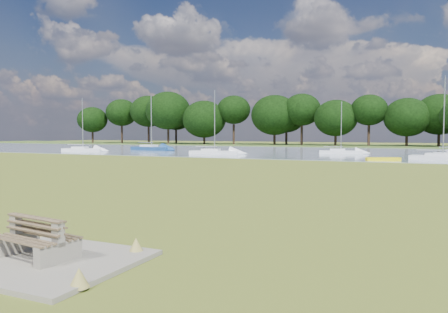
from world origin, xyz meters
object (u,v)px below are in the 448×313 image
at_px(sailboat_3, 442,156).
at_px(kayak, 383,159).
at_px(bench_pair, 37,240).
at_px(sailboat_2, 214,151).
at_px(sailboat_4, 340,151).
at_px(sailboat_1, 151,147).
at_px(sailboat_6, 83,149).

bearing_deg(sailboat_3, kayak, -136.34).
xyz_separation_m(bench_pair, sailboat_3, (9.08, 41.27, -0.01)).
relative_size(sailboat_2, sailboat_4, 1.21).
bearing_deg(sailboat_4, sailboat_2, -162.29).
relative_size(bench_pair, sailboat_3, 0.22).
bearing_deg(sailboat_4, sailboat_1, 170.84).
height_order(sailboat_1, sailboat_4, sailboat_1).
bearing_deg(sailboat_1, bench_pair, -50.26).
height_order(bench_pair, sailboat_2, sailboat_2).
bearing_deg(bench_pair, sailboat_1, 129.30).
bearing_deg(sailboat_6, bench_pair, -62.98).
height_order(kayak, sailboat_2, sailboat_2).
bearing_deg(kayak, sailboat_4, 93.21).
relative_size(sailboat_1, sailboat_2, 1.04).
distance_m(sailboat_2, sailboat_6, 20.72).
xyz_separation_m(bench_pair, kayak, (3.87, 38.00, -0.27)).
height_order(bench_pair, sailboat_4, sailboat_4).
bearing_deg(bench_pair, sailboat_3, 85.14).
bearing_deg(sailboat_2, sailboat_6, 173.30).
distance_m(bench_pair, kayak, 38.20).
bearing_deg(sailboat_6, sailboat_2, -12.50).
bearing_deg(kayak, bench_pair, -119.01).
bearing_deg(sailboat_3, sailboat_1, 179.63).
xyz_separation_m(sailboat_1, sailboat_3, (39.81, -8.39, -0.09)).
bearing_deg(sailboat_2, bench_pair, -77.60).
bearing_deg(sailboat_1, kayak, -10.63).
height_order(sailboat_3, sailboat_6, sailboat_3).
bearing_deg(sailboat_4, sailboat_3, -49.58).
relative_size(bench_pair, sailboat_2, 0.23).
distance_m(bench_pair, sailboat_4, 50.49).
relative_size(bench_pair, sailboat_4, 0.28).
relative_size(sailboat_2, sailboat_6, 1.05).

